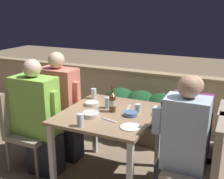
% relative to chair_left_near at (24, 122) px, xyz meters
% --- Properties ---
extents(ground_plane, '(16.00, 16.00, 0.00)m').
position_rel_chair_left_near_xyz_m(ground_plane, '(0.96, 0.18, -0.55)').
color(ground_plane, '#847056').
extents(parapet_wall, '(9.00, 0.18, 0.83)m').
position_rel_chair_left_near_xyz_m(parapet_wall, '(0.96, 1.81, -0.13)').
color(parapet_wall, tan).
rests_on(parapet_wall, ground_plane).
extents(dining_table, '(0.91, 0.98, 0.76)m').
position_rel_chair_left_near_xyz_m(dining_table, '(0.96, 0.18, 0.11)').
color(dining_table, '#937556').
rests_on(dining_table, ground_plane).
extents(planter_hedge, '(1.07, 0.47, 0.71)m').
position_rel_chair_left_near_xyz_m(planter_hedge, '(0.96, 1.17, -0.15)').
color(planter_hedge, brown).
rests_on(planter_hedge, ground_plane).
extents(chair_left_near, '(0.46, 0.45, 0.93)m').
position_rel_chair_left_near_xyz_m(chair_left_near, '(0.00, 0.00, 0.00)').
color(chair_left_near, gray).
rests_on(chair_left_near, ground_plane).
extents(person_green_blouse, '(0.52, 0.26, 1.27)m').
position_rel_chair_left_near_xyz_m(person_green_blouse, '(0.21, 0.00, 0.09)').
color(person_green_blouse, '#282833').
rests_on(person_green_blouse, ground_plane).
extents(chair_left_far, '(0.46, 0.45, 0.93)m').
position_rel_chair_left_near_xyz_m(chair_left_far, '(0.04, 0.37, 0.00)').
color(chair_left_far, gray).
rests_on(chair_left_far, ground_plane).
extents(person_coral_top, '(0.51, 0.26, 1.30)m').
position_rel_chair_left_near_xyz_m(person_coral_top, '(0.24, 0.37, 0.10)').
color(person_coral_top, '#282833').
rests_on(person_coral_top, ground_plane).
extents(chair_right_near, '(0.46, 0.45, 0.93)m').
position_rel_chair_left_near_xyz_m(chair_right_near, '(1.93, 0.00, 0.00)').
color(chair_right_near, gray).
rests_on(chair_right_near, ground_plane).
extents(person_blue_shirt, '(0.47, 0.26, 1.27)m').
position_rel_chair_left_near_xyz_m(person_blue_shirt, '(1.72, 0.00, 0.09)').
color(person_blue_shirt, '#282833').
rests_on(person_blue_shirt, ground_plane).
extents(chair_right_far, '(0.46, 0.45, 0.93)m').
position_rel_chair_left_near_xyz_m(chair_right_far, '(1.91, 0.34, 0.00)').
color(chair_right_far, gray).
rests_on(chair_right_far, ground_plane).
extents(person_purple_stripe, '(0.47, 0.26, 1.19)m').
position_rel_chair_left_near_xyz_m(person_purple_stripe, '(1.70, 0.34, 0.05)').
color(person_purple_stripe, '#282833').
rests_on(person_purple_stripe, ground_plane).
extents(beer_bottle, '(0.07, 0.07, 0.28)m').
position_rel_chair_left_near_xyz_m(beer_bottle, '(0.98, 0.21, 0.32)').
color(beer_bottle, brown).
rests_on(beer_bottle, dining_table).
extents(plate_0, '(0.19, 0.19, 0.01)m').
position_rel_chair_left_near_xyz_m(plate_0, '(1.29, -0.07, 0.22)').
color(plate_0, white).
rests_on(plate_0, dining_table).
extents(bowl_0, '(0.13, 0.13, 0.04)m').
position_rel_chair_left_near_xyz_m(bowl_0, '(1.19, 0.18, 0.23)').
color(bowl_0, '#4C709E').
rests_on(bowl_0, dining_table).
extents(bowl_1, '(0.17, 0.17, 0.04)m').
position_rel_chair_left_near_xyz_m(bowl_1, '(0.84, 0.01, 0.24)').
color(bowl_1, beige).
rests_on(bowl_1, dining_table).
extents(bowl_2, '(0.15, 0.15, 0.04)m').
position_rel_chair_left_near_xyz_m(bowl_2, '(0.70, 0.29, 0.23)').
color(bowl_2, silver).
rests_on(bowl_2, dining_table).
extents(glass_cup_0, '(0.06, 0.06, 0.12)m').
position_rel_chair_left_near_xyz_m(glass_cup_0, '(0.89, 0.29, 0.27)').
color(glass_cup_0, silver).
rests_on(glass_cup_0, dining_table).
extents(glass_cup_1, '(0.06, 0.06, 0.12)m').
position_rel_chair_left_near_xyz_m(glass_cup_1, '(0.61, 0.51, 0.27)').
color(glass_cup_1, silver).
rests_on(glass_cup_1, dining_table).
extents(glass_cup_2, '(0.06, 0.06, 0.12)m').
position_rel_chair_left_near_xyz_m(glass_cup_2, '(0.87, -0.23, 0.27)').
color(glass_cup_2, silver).
rests_on(glass_cup_2, dining_table).
extents(glass_cup_3, '(0.06, 0.06, 0.09)m').
position_rel_chair_left_near_xyz_m(glass_cup_3, '(1.22, 0.31, 0.26)').
color(glass_cup_3, silver).
rests_on(glass_cup_3, dining_table).
extents(fork_0, '(0.17, 0.06, 0.01)m').
position_rel_chair_left_near_xyz_m(fork_0, '(1.05, -0.01, 0.22)').
color(fork_0, silver).
rests_on(fork_0, dining_table).
extents(fork_1, '(0.05, 0.17, 0.01)m').
position_rel_chair_left_near_xyz_m(fork_1, '(1.09, 0.38, 0.22)').
color(fork_1, silver).
rests_on(fork_1, dining_table).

